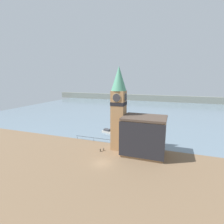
% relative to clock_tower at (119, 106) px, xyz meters
% --- Properties ---
extents(ground_plane, '(160.00, 160.00, 0.00)m').
position_rel_clock_tower_xyz_m(ground_plane, '(-0.85, -9.17, -11.55)').
color(ground_plane, brown).
extents(water, '(160.00, 120.00, 0.00)m').
position_rel_clock_tower_xyz_m(water, '(-0.85, 63.03, -11.55)').
color(water, slate).
rests_on(water, ground_plane).
extents(far_shoreline, '(180.00, 3.00, 5.00)m').
position_rel_clock_tower_xyz_m(far_shoreline, '(-0.85, 103.03, -9.05)').
color(far_shoreline, gray).
rests_on(far_shoreline, water).
extents(pier_railing, '(12.02, 0.08, 1.09)m').
position_rel_clock_tower_xyz_m(pier_railing, '(-8.71, 2.78, -10.59)').
color(pier_railing, '#232328').
rests_on(pier_railing, ground_plane).
extents(clock_tower, '(3.89, 3.89, 21.71)m').
position_rel_clock_tower_xyz_m(clock_tower, '(0.00, 0.00, 0.00)').
color(clock_tower, '#9E754C').
rests_on(clock_tower, ground_plane).
extents(pier_building, '(10.46, 7.95, 9.57)m').
position_rel_clock_tower_xyz_m(pier_building, '(6.94, -1.13, -6.75)').
color(pier_building, '#9E754C').
rests_on(pier_building, ground_plane).
extents(boat_near, '(5.42, 3.25, 1.25)m').
position_rel_clock_tower_xyz_m(boat_near, '(-7.42, 11.98, -11.10)').
color(boat_near, '#B7B2A8').
rests_on(boat_near, water).
extents(mooring_bollard_near, '(0.36, 0.36, 0.80)m').
position_rel_clock_tower_xyz_m(mooring_bollard_near, '(-3.79, -3.50, -11.12)').
color(mooring_bollard_near, brown).
rests_on(mooring_bollard_near, ground_plane).
extents(mooring_bollard_far, '(0.32, 0.32, 0.73)m').
position_rel_clock_tower_xyz_m(mooring_bollard_far, '(-3.21, -2.73, -11.16)').
color(mooring_bollard_far, brown).
rests_on(mooring_bollard_far, ground_plane).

